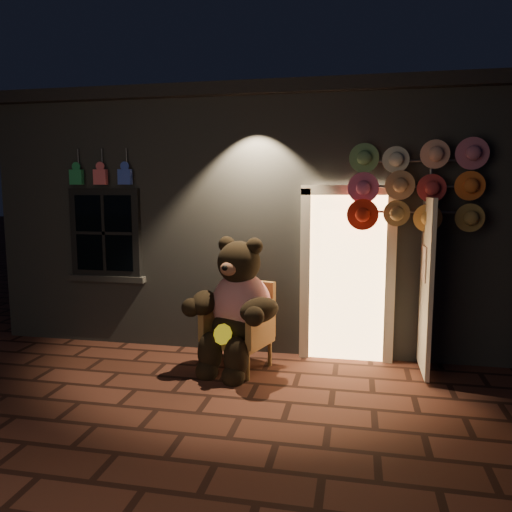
# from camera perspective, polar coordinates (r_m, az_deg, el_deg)

# --- Properties ---
(ground) EXTENTS (60.00, 60.00, 0.00)m
(ground) POSITION_cam_1_polar(r_m,az_deg,el_deg) (5.43, -5.26, -15.62)
(ground) COLOR #582D21
(ground) RESTS_ON ground
(shop_building) EXTENTS (7.30, 5.95, 3.51)m
(shop_building) POSITION_cam_1_polar(r_m,az_deg,el_deg) (8.89, 2.06, 5.04)
(shop_building) COLOR slate
(shop_building) RESTS_ON ground
(wicker_armchair) EXTENTS (0.86, 0.82, 1.04)m
(wicker_armchair) POSITION_cam_1_polar(r_m,az_deg,el_deg) (6.07, -1.68, -7.88)
(wicker_armchair) COLOR olive
(wicker_armchair) RESTS_ON ground
(teddy_bear) EXTENTS (1.14, 1.05, 1.64)m
(teddy_bear) POSITION_cam_1_polar(r_m,az_deg,el_deg) (5.89, -2.22, -5.93)
(teddy_bear) COLOR #B4131A
(teddy_bear) RESTS_ON ground
(hat_rack) EXTENTS (1.52, 0.22, 2.68)m
(hat_rack) POSITION_cam_1_polar(r_m,az_deg,el_deg) (6.08, 17.66, 7.33)
(hat_rack) COLOR #59595E
(hat_rack) RESTS_ON ground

